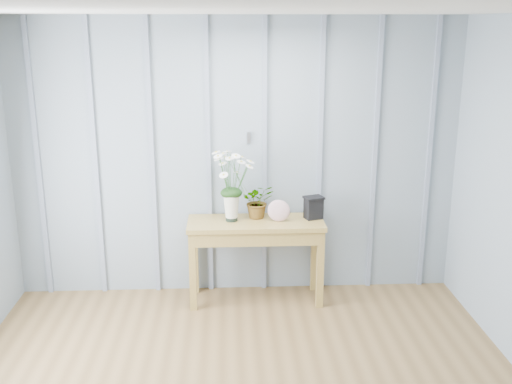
{
  "coord_description": "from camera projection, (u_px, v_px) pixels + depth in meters",
  "views": [
    {
      "loc": [
        -0.08,
        -2.99,
        2.44
      ],
      "look_at": [
        0.16,
        1.94,
        1.03
      ],
      "focal_mm": 42.0,
      "sensor_mm": 36.0,
      "label": 1
    }
  ],
  "objects": [
    {
      "name": "spider_plant",
      "position": [
        258.0,
        201.0,
        5.32
      ],
      "size": [
        0.31,
        0.28,
        0.31
      ],
      "primitive_type": "imported",
      "rotation": [
        0.0,
        0.0,
        0.16
      ],
      "color": "black",
      "rests_on": "sideboard"
    },
    {
      "name": "carved_box",
      "position": [
        313.0,
        207.0,
        5.31
      ],
      "size": [
        0.2,
        0.17,
        0.2
      ],
      "color": "black",
      "rests_on": "sideboard"
    },
    {
      "name": "felt_disc_vessel",
      "position": [
        279.0,
        211.0,
        5.23
      ],
      "size": [
        0.21,
        0.09,
        0.2
      ],
      "primitive_type": "ellipsoid",
      "rotation": [
        0.0,
        0.0,
        -0.19
      ],
      "color": "#96526D",
      "rests_on": "sideboard"
    },
    {
      "name": "sideboard",
      "position": [
        256.0,
        233.0,
        5.3
      ],
      "size": [
        1.2,
        0.45,
        0.75
      ],
      "color": "olive",
      "rests_on": "ground"
    },
    {
      "name": "room_shell",
      "position": [
        239.0,
        94.0,
        3.88
      ],
      "size": [
        4.0,
        4.5,
        2.5
      ],
      "color": "#8594A2",
      "rests_on": "ground"
    },
    {
      "name": "daisy_vase",
      "position": [
        231.0,
        175.0,
        5.16
      ],
      "size": [
        0.47,
        0.36,
        0.66
      ],
      "color": "black",
      "rests_on": "sideboard"
    }
  ]
}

